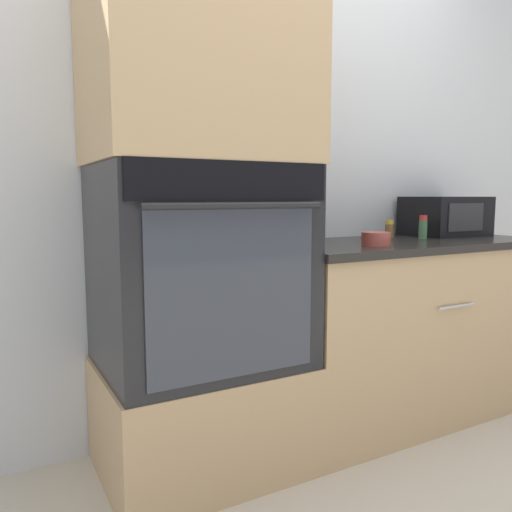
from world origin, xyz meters
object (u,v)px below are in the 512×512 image
object	(u,v)px
wall_oven	(200,266)
condiment_jar_mid	(389,229)
condiment_jar_near	(297,234)
condiment_jar_far	(423,227)
knife_block	(299,220)
bowl	(376,239)
microwave	(445,216)

from	to	relation	value
wall_oven	condiment_jar_mid	size ratio (longest dim) A/B	8.52
condiment_jar_mid	condiment_jar_near	bearing A→B (deg)	-168.11
condiment_jar_mid	condiment_jar_far	world-z (taller)	condiment_jar_far
condiment_jar_mid	condiment_jar_far	size ratio (longest dim) A/B	0.76
knife_block	bowl	distance (m)	0.35
wall_oven	condiment_jar_far	world-z (taller)	wall_oven
bowl	condiment_jar_far	size ratio (longest dim) A/B	1.05
bowl	condiment_jar_near	size ratio (longest dim) A/B	1.16
microwave	condiment_jar_mid	distance (m)	0.38
wall_oven	microwave	size ratio (longest dim) A/B	1.82
wall_oven	condiment_jar_far	xyz separation A→B (m)	(1.21, 0.02, 0.11)
microwave	bowl	xyz separation A→B (m)	(-0.72, -0.24, -0.08)
condiment_jar_far	knife_block	bearing A→B (deg)	173.10
condiment_jar_near	condiment_jar_far	size ratio (longest dim) A/B	0.91
bowl	condiment_jar_near	bearing A→B (deg)	157.31
condiment_jar_mid	wall_oven	bearing A→B (deg)	-172.10
microwave	bowl	distance (m)	0.76
wall_oven	condiment_jar_near	bearing A→B (deg)	1.89
condiment_jar_mid	condiment_jar_far	xyz separation A→B (m)	(0.10, -0.13, 0.01)
microwave	wall_oven	bearing A→B (deg)	-175.28
condiment_jar_far	condiment_jar_near	bearing A→B (deg)	-179.56
condiment_jar_near	wall_oven	bearing A→B (deg)	-178.11
knife_block	bowl	xyz separation A→B (m)	(0.25, -0.22, -0.08)
condiment_jar_near	microwave	bearing A→B (deg)	5.95
wall_oven	condiment_jar_mid	xyz separation A→B (m)	(1.12, 0.15, 0.10)
wall_oven	microwave	bearing A→B (deg)	4.72
microwave	knife_block	world-z (taller)	knife_block
condiment_jar_near	bowl	bearing A→B (deg)	-22.69
microwave	knife_block	distance (m)	0.97
knife_block	condiment_jar_near	bearing A→B (deg)	-128.32
microwave	condiment_jar_near	xyz separation A→B (m)	(-1.04, -0.11, -0.05)
knife_block	condiment_jar_near	distance (m)	0.13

